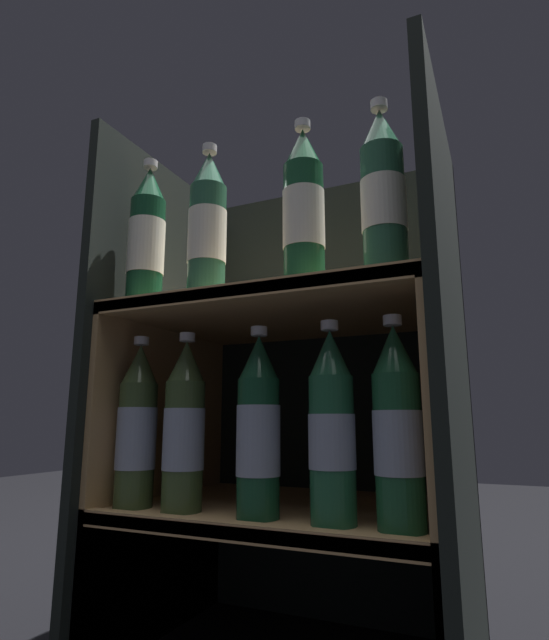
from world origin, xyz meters
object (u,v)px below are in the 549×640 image
(bottle_upper_front_0, at_px, (147,240))
(bottle_upper_front_1, at_px, (207,228))
(bottle_lower_front_2, at_px, (258,429))
(bottle_upper_front_3, at_px, (383,195))
(bottle_lower_front_3, at_px, (332,429))
(bottle_upper_front_2, at_px, (304,210))
(bottle_lower_front_0, at_px, (137,428))
(bottle_lower_front_1, at_px, (184,428))
(bottle_lower_front_4, at_px, (398,430))

(bottle_upper_front_0, bearing_deg, bottle_upper_front_1, 0.00)
(bottle_lower_front_2, bearing_deg, bottle_upper_front_1, 180.00)
(bottle_upper_front_3, distance_m, bottle_lower_front_3, 0.35)
(bottle_upper_front_2, distance_m, bottle_lower_front_0, 0.46)
(bottle_upper_front_0, height_order, bottle_lower_front_0, bottle_upper_front_0)
(bottle_upper_front_1, relative_size, bottle_lower_front_0, 1.00)
(bottle_upper_front_0, xyz_separation_m, bottle_lower_front_1, (0.10, 0.00, -0.34))
(bottle_upper_front_0, distance_m, bottle_lower_front_3, 0.49)
(bottle_upper_front_1, relative_size, bottle_upper_front_2, 1.00)
(bottle_upper_front_0, xyz_separation_m, bottle_upper_front_1, (0.13, 0.00, 0.00))
(bottle_upper_front_0, xyz_separation_m, bottle_upper_front_2, (0.31, 0.00, 0.00))
(bottle_upper_front_1, relative_size, bottle_upper_front_3, 1.00)
(bottle_lower_front_1, distance_m, bottle_lower_front_4, 0.35)
(bottle_upper_front_3, relative_size, bottle_lower_front_1, 1.00)
(bottle_lower_front_0, height_order, bottle_lower_front_3, same)
(bottle_upper_front_0, xyz_separation_m, bottle_lower_front_0, (0.00, 0.00, -0.34))
(bottle_lower_front_0, bearing_deg, bottle_lower_front_1, 0.00)
(bottle_upper_front_2, bearing_deg, bottle_lower_front_3, 0.00)
(bottle_upper_front_3, bearing_deg, bottle_lower_front_1, 180.00)
(bottle_lower_front_3, bearing_deg, bottle_upper_front_0, 180.00)
(bottle_upper_front_1, bearing_deg, bottle_lower_front_0, -180.00)
(bottle_upper_front_1, xyz_separation_m, bottle_upper_front_2, (0.18, -0.00, -0.00))
(bottle_lower_front_3, bearing_deg, bottle_lower_front_0, 180.00)
(bottle_upper_front_0, distance_m, bottle_lower_front_0, 0.34)
(bottle_upper_front_0, distance_m, bottle_upper_front_1, 0.13)
(bottle_upper_front_1, bearing_deg, bottle_upper_front_0, -180.00)
(bottle_upper_front_3, relative_size, bottle_lower_front_2, 1.00)
(bottle_upper_front_1, bearing_deg, bottle_lower_front_4, 0.00)
(bottle_lower_front_0, relative_size, bottle_lower_front_4, 1.00)
(bottle_lower_front_3, bearing_deg, bottle_upper_front_1, 180.00)
(bottle_upper_front_3, distance_m, bottle_lower_front_1, 0.48)
(bottle_upper_front_2, distance_m, bottle_lower_front_2, 0.35)
(bottle_lower_front_1, bearing_deg, bottle_upper_front_0, -180.00)
(bottle_lower_front_0, xyz_separation_m, bottle_lower_front_4, (0.44, 0.00, 0.00))
(bottle_upper_front_2, height_order, bottle_lower_front_2, bottle_upper_front_2)
(bottle_lower_front_0, bearing_deg, bottle_upper_front_0, 180.00)
(bottle_upper_front_1, xyz_separation_m, bottle_lower_front_3, (0.22, -0.00, -0.34))
(bottle_upper_front_0, relative_size, bottle_upper_front_2, 1.00)
(bottle_upper_front_3, relative_size, bottle_lower_front_0, 1.00)
(bottle_upper_front_1, xyz_separation_m, bottle_lower_front_0, (-0.13, -0.00, -0.34))
(bottle_lower_front_1, xyz_separation_m, bottle_lower_front_2, (0.14, 0.00, -0.00))
(bottle_lower_front_0, bearing_deg, bottle_upper_front_1, 0.00)
(bottle_upper_front_0, bearing_deg, bottle_upper_front_2, 0.00)
(bottle_upper_front_0, distance_m, bottle_upper_front_3, 0.44)
(bottle_lower_front_2, xyz_separation_m, bottle_lower_front_4, (0.21, 0.00, 0.00))
(bottle_lower_front_2, height_order, bottle_lower_front_4, same)
(bottle_upper_front_2, height_order, bottle_lower_front_0, bottle_upper_front_2)
(bottle_lower_front_0, bearing_deg, bottle_lower_front_4, 0.00)
(bottle_upper_front_3, xyz_separation_m, bottle_lower_front_0, (-0.44, 0.00, -0.34))
(bottle_upper_front_2, relative_size, bottle_lower_front_2, 1.00)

